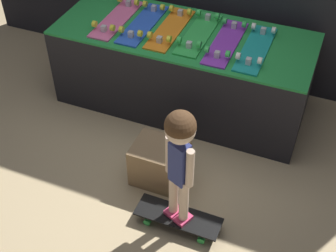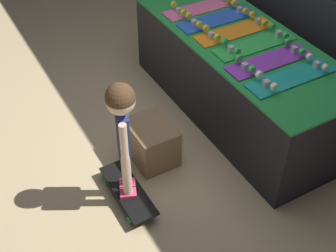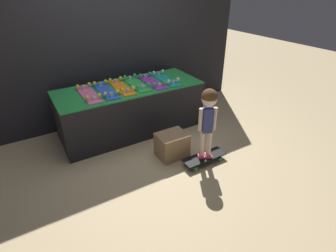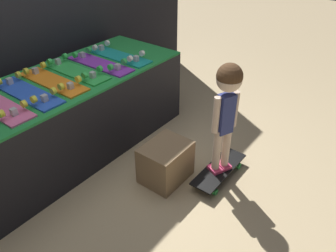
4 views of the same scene
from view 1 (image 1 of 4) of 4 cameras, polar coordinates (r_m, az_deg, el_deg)
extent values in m
plane|color=tan|center=(4.02, -0.81, -1.23)|extent=(16.00, 16.00, 0.00)
cube|color=black|center=(4.15, 1.84, 6.82)|extent=(2.17, 0.86, 0.72)
cube|color=#23893D|center=(3.95, 1.96, 11.17)|extent=(2.17, 0.86, 0.02)
cube|color=pink|center=(4.15, -6.25, 12.86)|extent=(0.19, 0.71, 0.01)
cube|color=#B7B7BC|center=(4.32, -4.85, 14.67)|extent=(0.04, 0.04, 0.05)
cylinder|color=yellow|center=(4.27, -3.84, 14.80)|extent=(0.03, 0.05, 0.05)
cube|color=#B7B7BC|center=(3.96, -7.84, 11.68)|extent=(0.04, 0.04, 0.05)
cylinder|color=yellow|center=(3.91, -6.78, 11.80)|extent=(0.03, 0.05, 0.05)
cylinder|color=yellow|center=(3.98, -8.95, 12.19)|extent=(0.03, 0.05, 0.05)
cube|color=blue|center=(4.06, -3.08, 12.30)|extent=(0.19, 0.71, 0.01)
cube|color=#B7B7BC|center=(4.23, -1.74, 14.16)|extent=(0.04, 0.04, 0.05)
cylinder|color=yellow|center=(4.19, -0.68, 14.27)|extent=(0.03, 0.05, 0.05)
cylinder|color=yellow|center=(4.24, -2.81, 14.65)|extent=(0.03, 0.05, 0.05)
cube|color=#B7B7BC|center=(3.86, -4.55, 11.08)|extent=(0.04, 0.04, 0.05)
cylinder|color=yellow|center=(3.81, -3.43, 11.19)|extent=(0.03, 0.05, 0.05)
cylinder|color=yellow|center=(3.88, -5.70, 11.62)|extent=(0.03, 0.05, 0.05)
cube|color=orange|center=(3.98, 0.29, 11.74)|extent=(0.19, 0.71, 0.01)
cube|color=#B7B7BC|center=(4.16, 1.52, 13.64)|extent=(0.04, 0.04, 0.05)
cylinder|color=yellow|center=(4.12, 2.64, 13.74)|extent=(0.03, 0.05, 0.05)
cylinder|color=yellow|center=(4.17, 0.43, 14.16)|extent=(0.03, 0.05, 0.05)
cube|color=#B7B7BC|center=(3.78, -1.05, 10.49)|extent=(0.04, 0.04, 0.05)
cylinder|color=yellow|center=(3.74, 0.13, 10.58)|extent=(0.03, 0.05, 0.05)
cylinder|color=yellow|center=(3.79, -2.23, 11.06)|extent=(0.03, 0.05, 0.05)
cube|color=green|center=(3.92, 3.77, 11.15)|extent=(0.19, 0.71, 0.01)
cube|color=#B7B7BC|center=(4.10, 4.89, 13.09)|extent=(0.04, 0.04, 0.05)
cylinder|color=green|center=(4.07, 6.05, 13.17)|extent=(0.03, 0.05, 0.05)
cylinder|color=green|center=(4.11, 3.79, 13.63)|extent=(0.03, 0.05, 0.05)
cube|color=#B7B7BC|center=(3.72, 2.58, 9.86)|extent=(0.04, 0.04, 0.05)
cylinder|color=green|center=(3.68, 3.82, 9.93)|extent=(0.03, 0.05, 0.05)
cylinder|color=green|center=(3.73, 1.38, 10.46)|extent=(0.03, 0.05, 0.05)
cube|color=purple|center=(3.83, 7.04, 10.04)|extent=(0.19, 0.71, 0.01)
cube|color=#B7B7BC|center=(4.01, 8.07, 12.06)|extent=(0.04, 0.04, 0.05)
cylinder|color=green|center=(3.98, 9.27, 12.12)|extent=(0.03, 0.05, 0.05)
cylinder|color=green|center=(4.01, 6.95, 12.63)|extent=(0.03, 0.05, 0.05)
cube|color=#B7B7BC|center=(3.62, 6.01, 8.67)|extent=(0.04, 0.04, 0.05)
cylinder|color=green|center=(3.59, 7.31, 8.71)|extent=(0.03, 0.05, 0.05)
cylinder|color=green|center=(3.62, 4.78, 9.29)|extent=(0.03, 0.05, 0.05)
cube|color=teal|center=(3.79, 10.64, 9.23)|extent=(0.19, 0.71, 0.01)
cube|color=#B7B7BC|center=(3.97, 11.53, 11.30)|extent=(0.04, 0.04, 0.05)
cylinder|color=white|center=(3.95, 12.77, 11.33)|extent=(0.03, 0.05, 0.05)
cylinder|color=white|center=(3.97, 10.41, 11.88)|extent=(0.03, 0.05, 0.05)
cube|color=#B7B7BC|center=(3.58, 9.79, 7.80)|extent=(0.04, 0.04, 0.05)
cylinder|color=white|center=(3.55, 11.13, 7.82)|extent=(0.03, 0.05, 0.05)
cylinder|color=white|center=(3.58, 8.55, 8.44)|extent=(0.03, 0.05, 0.05)
cube|color=black|center=(3.35, 1.25, -10.97)|extent=(0.61, 0.20, 0.01)
cube|color=#B7B7BC|center=(3.34, 4.57, -12.32)|extent=(0.04, 0.04, 0.05)
cylinder|color=green|center=(3.41, 5.01, -11.48)|extent=(0.05, 0.03, 0.05)
cylinder|color=green|center=(3.31, 4.06, -13.69)|extent=(0.05, 0.03, 0.05)
cube|color=#B7B7BC|center=(3.42, -1.98, -10.27)|extent=(0.04, 0.04, 0.05)
cylinder|color=green|center=(3.49, -1.41, -9.51)|extent=(0.05, 0.03, 0.05)
cylinder|color=green|center=(3.39, -2.55, -11.58)|extent=(0.05, 0.03, 0.05)
cube|color=#E03D6B|center=(3.31, 1.86, -11.21)|extent=(0.12, 0.14, 0.03)
cylinder|color=beige|center=(3.15, 1.94, -9.01)|extent=(0.07, 0.07, 0.38)
cube|color=#E03D6B|center=(3.35, 0.66, -10.30)|extent=(0.12, 0.14, 0.03)
cylinder|color=beige|center=(3.19, 0.69, -8.08)|extent=(0.07, 0.07, 0.38)
cube|color=navy|center=(2.92, 1.41, -4.51)|extent=(0.15, 0.13, 0.33)
cylinder|color=beige|center=(2.87, 2.69, -5.21)|extent=(0.05, 0.05, 0.30)
cylinder|color=beige|center=(2.96, 0.18, -3.45)|extent=(0.05, 0.05, 0.30)
sphere|color=beige|center=(2.72, 1.51, -0.36)|extent=(0.19, 0.19, 0.19)
sphere|color=#4C331E|center=(2.71, 1.52, 0.01)|extent=(0.19, 0.19, 0.19)
cube|color=#8E704C|center=(3.56, -1.01, -4.53)|extent=(0.40, 0.32, 0.34)
camera|label=2|loc=(1.76, 78.72, 7.55)|focal=50.00mm
camera|label=3|loc=(2.64, -69.38, 0.10)|focal=28.00mm
camera|label=4|loc=(2.91, -47.21, 12.36)|focal=35.00mm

